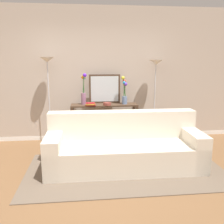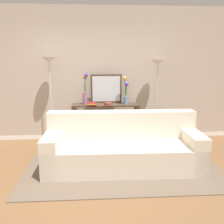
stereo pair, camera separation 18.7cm
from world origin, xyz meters
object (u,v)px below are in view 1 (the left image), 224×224
couch (124,148)px  book_stack (91,104)px  floor_lamp_right (155,78)px  fruit_bowl (107,104)px  vase_tall_flowers (84,91)px  console_table (104,116)px  wall_mirror (105,89)px  floor_lamp_left (48,77)px  book_row_under_console (85,141)px  vase_short_flowers (124,91)px

couch → book_stack: book_stack is taller
floor_lamp_right → fruit_bowl: size_ratio=10.68×
vase_tall_flowers → book_stack: vase_tall_flowers is taller
console_table → wall_mirror: (0.02, 0.15, 0.56)m
fruit_bowl → floor_lamp_left: bearing=173.5°
floor_lamp_right → wall_mirror: 1.07m
couch → console_table: 1.28m
book_stack → book_row_under_console: bearing=139.8°
wall_mirror → vase_short_flowers: (0.39, -0.16, -0.04)m
console_table → floor_lamp_left: 1.38m
book_row_under_console → couch: bearing=-62.3°
couch → wall_mirror: size_ratio=3.83×
couch → book_stack: (-0.51, 1.12, 0.54)m
fruit_bowl → couch: bearing=-81.1°
vase_tall_flowers → book_stack: size_ratio=3.03×
book_stack → book_row_under_console: 0.82m
couch → fruit_bowl: bearing=98.9°
book_stack → couch: bearing=-65.4°
couch → wall_mirror: (-0.21, 1.38, 0.81)m
floor_lamp_right → vase_tall_flowers: bearing=179.1°
book_row_under_console → book_stack: bearing=-40.2°
vase_short_flowers → book_row_under_console: (-0.84, 0.01, -1.03)m
floor_lamp_right → vase_tall_flowers: 1.50m
vase_short_flowers → wall_mirror: bearing=157.9°
vase_tall_flowers → fruit_bowl: bearing=-18.4°
floor_lamp_left → fruit_bowl: bearing=-6.5°
floor_lamp_right → book_row_under_console: bearing=-179.2°
floor_lamp_left → floor_lamp_right: bearing=0.0°
couch → floor_lamp_right: (0.84, 1.25, 1.04)m
couch → floor_lamp_left: size_ratio=1.40×
floor_lamp_right → book_row_under_console: floor_lamp_right is taller
couch → floor_lamp_left: (-1.34, 1.25, 1.08)m
vase_short_flowers → fruit_bowl: vase_short_flowers is taller
floor_lamp_left → vase_short_flowers: floor_lamp_left is taller
couch → vase_short_flowers: (0.19, 1.22, 0.77)m
floor_lamp_left → book_stack: (0.83, -0.14, -0.54)m
couch → floor_lamp_right: floor_lamp_right is taller
console_table → fruit_bowl: size_ratio=8.46×
vase_short_flowers → book_row_under_console: vase_short_flowers is taller
floor_lamp_right → console_table: bearing=-178.8°
floor_lamp_left → wall_mirror: size_ratio=2.74×
couch → book_row_under_console: 1.42m
floor_lamp_right → vase_tall_flowers: size_ratio=2.73×
console_table → floor_lamp_right: size_ratio=0.79×
book_stack → vase_short_flowers: bearing=8.4°
couch → book_stack: bearing=114.6°
vase_tall_flowers → vase_short_flowers: 0.83m
wall_mirror → vase_tall_flowers: (-0.44, -0.10, -0.02)m
floor_lamp_left → vase_tall_flowers: floor_lamp_left is taller
wall_mirror → vase_tall_flowers: bearing=-166.7°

